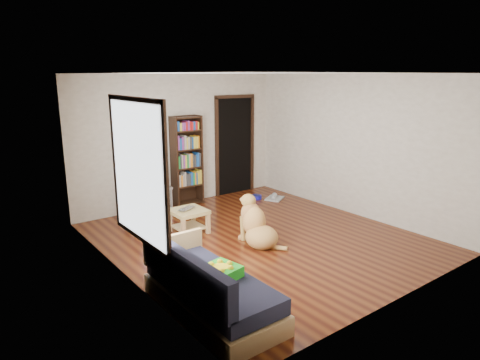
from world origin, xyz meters
TOP-DOWN VIEW (x-y plane):
  - ground at (0.00, 0.00)m, footprint 5.00×5.00m
  - ceiling at (0.00, 0.00)m, footprint 5.00×5.00m
  - wall_back at (0.00, 2.50)m, footprint 4.50×0.00m
  - wall_front at (0.00, -2.50)m, footprint 4.50×0.00m
  - wall_left at (-2.25, 0.00)m, footprint 0.00×5.00m
  - wall_right at (2.25, 0.00)m, footprint 0.00×5.00m
  - green_cushion at (-1.75, -1.46)m, footprint 0.43×0.43m
  - laptop at (-0.77, 0.88)m, footprint 0.41×0.34m
  - dog_bowl at (1.40, 1.77)m, footprint 0.22×0.22m
  - grey_rag at (1.70, 1.52)m, footprint 0.51×0.48m
  - window at (-2.23, -0.50)m, footprint 0.03×1.46m
  - doorway at (1.35, 2.48)m, footprint 1.03×0.05m
  - tv_stand at (-0.90, 2.25)m, footprint 0.90×0.45m
  - crt_tv at (-0.90, 2.27)m, footprint 0.55×0.52m
  - bookshelf at (0.05, 2.34)m, footprint 0.60×0.30m
  - sofa at (-1.87, -1.38)m, footprint 0.80×1.80m
  - coffee_table at (-0.77, 0.91)m, footprint 0.55×0.55m
  - dog at (-0.19, -0.17)m, footprint 0.51×0.97m

SIDE VIEW (x-z plane):
  - ground at x=0.00m, z-range 0.00..0.00m
  - grey_rag at x=1.70m, z-range 0.00..0.03m
  - dog_bowl at x=1.40m, z-range 0.00..0.08m
  - sofa at x=-1.87m, z-range -0.14..0.66m
  - tv_stand at x=-0.90m, z-range 0.02..0.52m
  - coffee_table at x=-0.77m, z-range 0.08..0.48m
  - dog at x=-0.19m, z-range -0.11..0.69m
  - laptop at x=-0.77m, z-range 0.40..0.43m
  - green_cushion at x=-1.75m, z-range 0.42..0.54m
  - crt_tv at x=-0.90m, z-range 0.45..1.03m
  - bookshelf at x=0.05m, z-range 0.10..1.90m
  - doorway at x=1.35m, z-range 0.03..2.21m
  - wall_back at x=0.00m, z-range -0.95..3.55m
  - wall_front at x=0.00m, z-range -0.95..3.55m
  - wall_left at x=-2.25m, z-range -1.20..3.80m
  - wall_right at x=2.25m, z-range -1.20..3.80m
  - window at x=-2.23m, z-range 0.65..2.35m
  - ceiling at x=0.00m, z-range 2.60..2.60m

